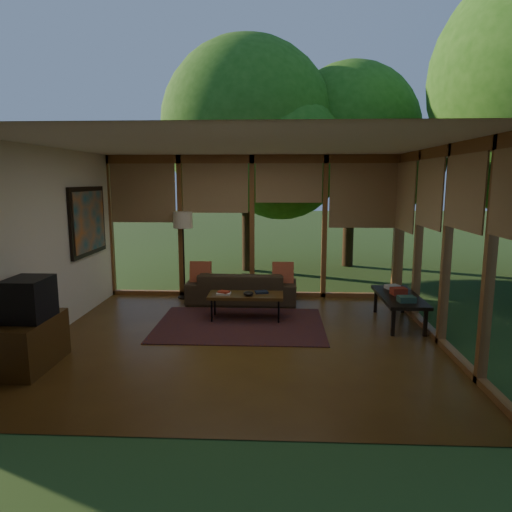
# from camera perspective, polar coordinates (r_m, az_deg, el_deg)

# --- Properties ---
(floor) EXTENTS (5.50, 5.50, 0.00)m
(floor) POSITION_cam_1_polar(r_m,az_deg,el_deg) (6.56, -1.73, -10.47)
(floor) COLOR brown
(floor) RESTS_ON ground
(ceiling) EXTENTS (5.50, 5.50, 0.00)m
(ceiling) POSITION_cam_1_polar(r_m,az_deg,el_deg) (6.18, -1.86, 13.77)
(ceiling) COLOR white
(ceiling) RESTS_ON ground
(wall_left) EXTENTS (0.04, 5.00, 2.70)m
(wall_left) POSITION_cam_1_polar(r_m,az_deg,el_deg) (7.00, -24.85, 1.32)
(wall_left) COLOR silver
(wall_left) RESTS_ON ground
(wall_front) EXTENTS (5.50, 0.04, 2.70)m
(wall_front) POSITION_cam_1_polar(r_m,az_deg,el_deg) (3.78, -4.77, -4.14)
(wall_front) COLOR silver
(wall_front) RESTS_ON ground
(window_wall_back) EXTENTS (5.50, 0.12, 2.70)m
(window_wall_back) POSITION_cam_1_polar(r_m,az_deg,el_deg) (8.70, -0.50, 3.64)
(window_wall_back) COLOR brown
(window_wall_back) RESTS_ON ground
(window_wall_right) EXTENTS (0.12, 5.00, 2.70)m
(window_wall_right) POSITION_cam_1_polar(r_m,az_deg,el_deg) (6.61, 22.73, 1.03)
(window_wall_right) COLOR brown
(window_wall_right) RESTS_ON ground
(tree_nw) EXTENTS (4.11, 4.11, 5.58)m
(tree_nw) POSITION_cam_1_polar(r_m,az_deg,el_deg) (11.40, -1.07, 15.93)
(tree_nw) COLOR #352413
(tree_nw) RESTS_ON ground
(tree_ne) EXTENTS (3.42, 3.42, 5.16)m
(tree_ne) POSITION_cam_1_polar(r_m,az_deg,el_deg) (12.22, 11.82, 14.94)
(tree_ne) COLOR #352413
(tree_ne) RESTS_ON ground
(rug) EXTENTS (2.59, 1.84, 0.01)m
(rug) POSITION_cam_1_polar(r_m,az_deg,el_deg) (7.20, -2.01, -8.57)
(rug) COLOR maroon
(rug) RESTS_ON floor
(sofa) EXTENTS (2.00, 0.82, 0.58)m
(sofa) POSITION_cam_1_polar(r_m,az_deg,el_deg) (8.40, -1.77, -3.92)
(sofa) COLOR #382C1C
(sofa) RESTS_ON floor
(pillow_left) EXTENTS (0.38, 0.20, 0.40)m
(pillow_left) POSITION_cam_1_polar(r_m,az_deg,el_deg) (8.38, -6.93, -2.04)
(pillow_left) COLOR maroon
(pillow_left) RESTS_ON sofa
(pillow_right) EXTENTS (0.39, 0.21, 0.40)m
(pillow_right) POSITION_cam_1_polar(r_m,az_deg,el_deg) (8.26, 3.38, -2.14)
(pillow_right) COLOR maroon
(pillow_right) RESTS_ON sofa
(ct_book_lower) EXTENTS (0.23, 0.18, 0.03)m
(ct_book_lower) POSITION_cam_1_polar(r_m,az_deg,el_deg) (7.34, -4.05, -4.70)
(ct_book_lower) COLOR beige
(ct_book_lower) RESTS_ON coffee_table
(ct_book_upper) EXTENTS (0.20, 0.18, 0.03)m
(ct_book_upper) POSITION_cam_1_polar(r_m,az_deg,el_deg) (7.33, -4.05, -4.49)
(ct_book_upper) COLOR maroon
(ct_book_upper) RESTS_ON coffee_table
(ct_book_side) EXTENTS (0.23, 0.19, 0.03)m
(ct_book_side) POSITION_cam_1_polar(r_m,az_deg,el_deg) (7.42, 0.69, -4.53)
(ct_book_side) COLOR black
(ct_book_side) RESTS_ON coffee_table
(ct_bowl) EXTENTS (0.16, 0.16, 0.07)m
(ct_bowl) POSITION_cam_1_polar(r_m,az_deg,el_deg) (7.25, -0.95, -4.70)
(ct_bowl) COLOR black
(ct_bowl) RESTS_ON coffee_table
(media_cabinet) EXTENTS (0.50, 1.00, 0.60)m
(media_cabinet) POSITION_cam_1_polar(r_m,az_deg,el_deg) (6.20, -26.33, -9.74)
(media_cabinet) COLOR #4C3214
(media_cabinet) RESTS_ON floor
(television) EXTENTS (0.45, 0.55, 0.50)m
(television) POSITION_cam_1_polar(r_m,az_deg,el_deg) (6.04, -26.55, -4.81)
(television) COLOR black
(television) RESTS_ON media_cabinet
(console_book_a) EXTENTS (0.26, 0.20, 0.09)m
(console_book_a) POSITION_cam_1_polar(r_m,az_deg,el_deg) (7.12, 18.30, -5.14)
(console_book_a) COLOR #305444
(console_book_a) RESTS_ON side_console
(console_book_b) EXTENTS (0.26, 0.21, 0.11)m
(console_book_b) POSITION_cam_1_polar(r_m,az_deg,el_deg) (7.54, 17.39, -4.22)
(console_book_b) COLOR maroon
(console_book_b) RESTS_ON side_console
(console_book_c) EXTENTS (0.26, 0.23, 0.06)m
(console_book_c) POSITION_cam_1_polar(r_m,az_deg,el_deg) (7.92, 16.66, -3.70)
(console_book_c) COLOR beige
(console_book_c) RESTS_ON side_console
(floor_lamp) EXTENTS (0.36, 0.36, 1.65)m
(floor_lamp) POSITION_cam_1_polar(r_m,az_deg,el_deg) (8.65, -9.12, 3.86)
(floor_lamp) COLOR black
(floor_lamp) RESTS_ON floor
(coffee_table) EXTENTS (1.20, 0.50, 0.43)m
(coffee_table) POSITION_cam_1_polar(r_m,az_deg,el_deg) (7.37, -1.29, -5.03)
(coffee_table) COLOR #4C3214
(coffee_table) RESTS_ON floor
(side_console) EXTENTS (0.60, 1.40, 0.46)m
(side_console) POSITION_cam_1_polar(r_m,az_deg,el_deg) (7.51, 17.45, -5.03)
(side_console) COLOR black
(side_console) RESTS_ON floor
(wall_painting) EXTENTS (0.06, 1.35, 1.15)m
(wall_painting) POSITION_cam_1_polar(r_m,az_deg,el_deg) (8.22, -20.24, 4.11)
(wall_painting) COLOR black
(wall_painting) RESTS_ON wall_left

